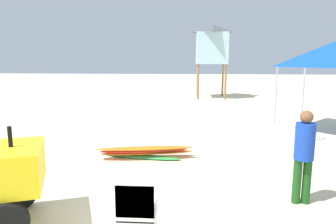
{
  "coord_description": "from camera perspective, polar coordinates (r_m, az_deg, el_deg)",
  "views": [
    {
      "loc": [
        1.11,
        -4.27,
        2.48
      ],
      "look_at": [
        0.6,
        3.35,
        1.14
      ],
      "focal_mm": 34.06,
      "sensor_mm": 36.0,
      "label": 1
    }
  ],
  "objects": [
    {
      "name": "lifeguard_near_left",
      "position": [
        5.8,
        23.16,
        -6.47
      ],
      "size": [
        0.32,
        0.32,
        1.61
      ],
      "color": "#194C19",
      "rests_on": "ground"
    },
    {
      "name": "popup_canopy",
      "position": [
        11.44,
        27.78,
        9.18
      ],
      "size": [
        2.83,
        2.83,
        2.95
      ],
      "color": "#B2B2B7",
      "rests_on": "ground"
    },
    {
      "name": "lifeguard_tower",
      "position": [
        19.26,
        7.82,
        11.92
      ],
      "size": [
        1.98,
        1.98,
        4.28
      ],
      "color": "olive",
      "rests_on": "ground"
    },
    {
      "name": "stacked_plastic_chairs",
      "position": [
        4.24,
        -5.66,
        -16.32
      ],
      "size": [
        0.48,
        0.48,
        1.02
      ],
      "color": "white",
      "rests_on": "ground"
    },
    {
      "name": "surfboard_pile",
      "position": [
        7.89,
        -4.22,
        -7.12
      ],
      "size": [
        2.38,
        0.82,
        0.32
      ],
      "color": "green",
      "rests_on": "ground"
    }
  ]
}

